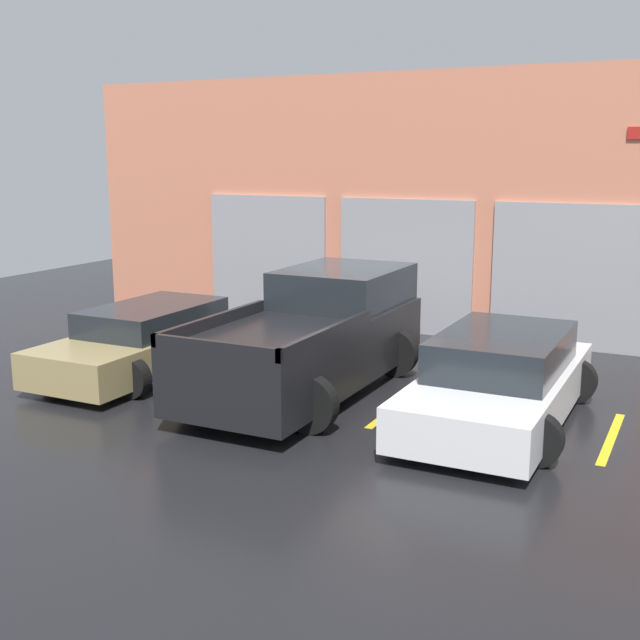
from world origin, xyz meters
TOP-DOWN VIEW (x-y plane):
  - ground_plane at (0.00, 0.00)m, footprint 28.00×28.00m
  - shophouse_building at (-0.01, 3.29)m, footprint 16.25×0.68m
  - pickup_truck at (0.00, -1.70)m, footprint 2.57×5.16m
  - sedan_white at (3.07, -1.93)m, footprint 2.29×4.62m
  - sedan_side at (-3.07, -1.94)m, footprint 2.14×4.56m
  - parking_stripe_far_left at (-4.61, -1.97)m, footprint 0.12×2.20m
  - parking_stripe_left at (-1.54, -1.97)m, footprint 0.12×2.20m
  - parking_stripe_centre at (1.54, -1.97)m, footprint 0.12×2.20m
  - parking_stripe_right at (4.61, -1.97)m, footprint 0.12×2.20m

SIDE VIEW (x-z plane):
  - ground_plane at x=0.00m, z-range 0.00..0.00m
  - parking_stripe_far_left at x=-4.61m, z-range 0.00..0.01m
  - parking_stripe_left at x=-1.54m, z-range 0.00..0.01m
  - parking_stripe_centre at x=1.54m, z-range 0.00..0.01m
  - parking_stripe_right at x=4.61m, z-range 0.00..0.01m
  - sedan_side at x=-3.07m, z-range -0.02..1.14m
  - sedan_white at x=3.07m, z-range -0.04..1.25m
  - pickup_truck at x=0.00m, z-range -0.05..1.79m
  - shophouse_building at x=-0.01m, z-range -0.05..5.34m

